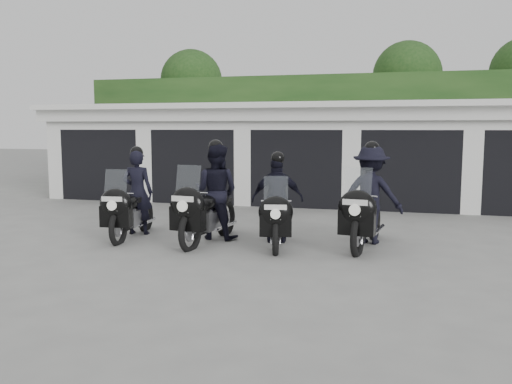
% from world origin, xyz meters
% --- Properties ---
extents(ground, '(80.00, 80.00, 0.00)m').
position_xyz_m(ground, '(0.00, 0.00, 0.00)').
color(ground, gray).
rests_on(ground, ground).
extents(garage_block, '(16.40, 6.80, 2.96)m').
position_xyz_m(garage_block, '(-0.00, 8.06, 1.42)').
color(garage_block, white).
rests_on(garage_block, ground).
extents(background_vegetation, '(20.00, 3.90, 5.80)m').
position_xyz_m(background_vegetation, '(0.37, 12.92, 2.77)').
color(background_vegetation, '#1A3A15').
rests_on(background_vegetation, ground).
extents(police_bike_a, '(0.80, 2.22, 1.93)m').
position_xyz_m(police_bike_a, '(-2.50, 0.56, 0.77)').
color(police_bike_a, black).
rests_on(police_bike_a, ground).
extents(police_bike_b, '(1.01, 2.39, 2.08)m').
position_xyz_m(police_bike_b, '(-0.78, 0.62, 0.88)').
color(police_bike_b, black).
rests_on(police_bike_b, ground).
extents(police_bike_c, '(1.10, 2.11, 1.86)m').
position_xyz_m(police_bike_c, '(0.57, 0.62, 0.79)').
color(police_bike_c, black).
rests_on(police_bike_c, ground).
extents(police_bike_d, '(1.32, 2.37, 2.07)m').
position_xyz_m(police_bike_d, '(2.28, 1.02, 0.88)').
color(police_bike_d, black).
rests_on(police_bike_d, ground).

